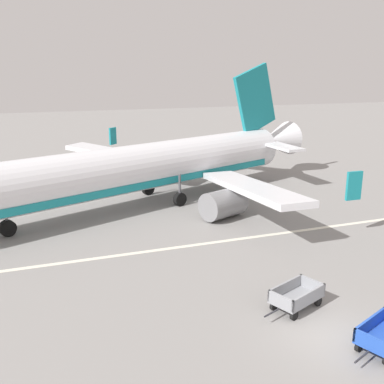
# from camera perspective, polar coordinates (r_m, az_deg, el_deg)

# --- Properties ---
(ground_plane) EXTENTS (220.00, 220.00, 0.00)m
(ground_plane) POSITION_cam_1_polar(r_m,az_deg,el_deg) (20.51, 17.26, -16.99)
(ground_plane) COLOR gray
(apron_stripe) EXTENTS (120.00, 0.36, 0.01)m
(apron_stripe) POSITION_cam_1_polar(r_m,az_deg,el_deg) (29.22, 3.96, -6.25)
(apron_stripe) COLOR silver
(apron_stripe) RESTS_ON ground
(airplane) EXTENTS (36.25, 29.54, 11.34)m
(airplane) POSITION_cam_1_polar(r_m,az_deg,el_deg) (36.62, -5.56, 3.15)
(airplane) COLOR silver
(airplane) RESTS_ON ground
(baggage_cart_second_in_row) EXTENTS (3.57, 2.23, 1.07)m
(baggage_cart_second_in_row) POSITION_cam_1_polar(r_m,az_deg,el_deg) (21.83, 13.12, -12.76)
(baggage_cart_second_in_row) COLOR gray
(baggage_cart_second_in_row) RESTS_ON ground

